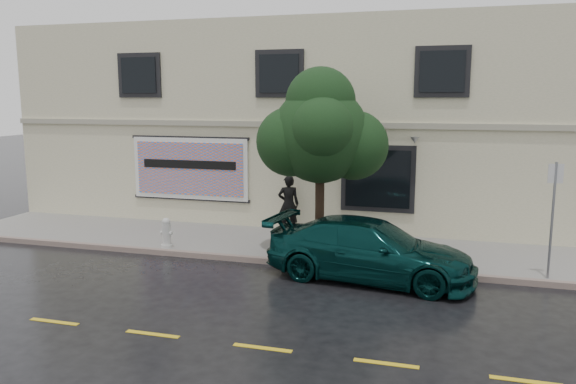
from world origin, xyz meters
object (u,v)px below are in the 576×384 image
(pedestrian, at_px, (288,204))
(street_tree, at_px, (320,135))
(car, at_px, (370,250))
(fire_hydrant, at_px, (166,233))

(pedestrian, distance_m, street_tree, 3.45)
(car, bearing_deg, fire_hydrant, 89.44)
(pedestrian, bearing_deg, street_tree, 107.51)
(fire_hydrant, bearing_deg, pedestrian, 32.63)
(car, relative_size, street_tree, 1.10)
(car, bearing_deg, street_tree, 54.30)
(street_tree, xyz_separation_m, fire_hydrant, (-4.39, -0.67, -2.86))
(car, height_order, pedestrian, pedestrian)
(fire_hydrant, bearing_deg, street_tree, -1.57)
(car, relative_size, pedestrian, 2.75)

